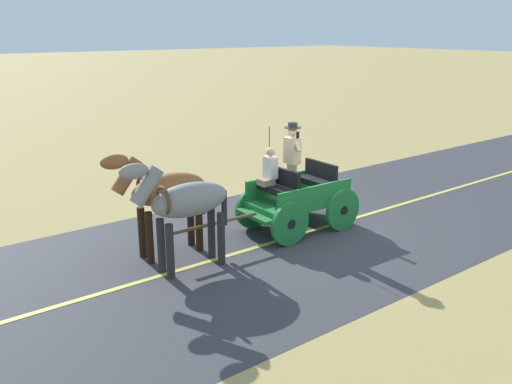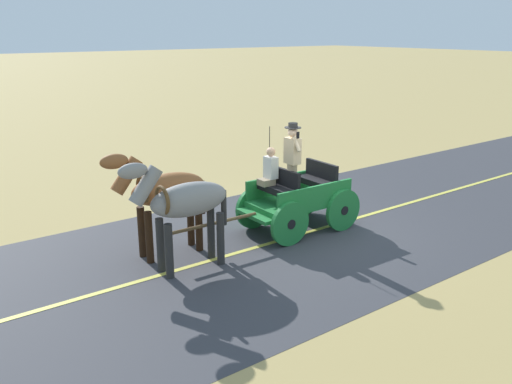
# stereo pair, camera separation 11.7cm
# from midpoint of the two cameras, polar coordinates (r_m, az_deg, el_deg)

# --- Properties ---
(ground_plane) EXTENTS (200.00, 200.00, 0.00)m
(ground_plane) POSITION_cam_midpoint_polar(r_m,az_deg,el_deg) (12.43, 6.42, -4.06)
(ground_plane) COLOR tan
(road_surface) EXTENTS (6.58, 160.00, 0.01)m
(road_surface) POSITION_cam_midpoint_polar(r_m,az_deg,el_deg) (12.43, 6.42, -4.04)
(road_surface) COLOR #38383D
(road_surface) RESTS_ON ground
(road_centre_stripe) EXTENTS (0.12, 160.00, 0.00)m
(road_centre_stripe) POSITION_cam_midpoint_polar(r_m,az_deg,el_deg) (12.43, 6.42, -4.02)
(road_centre_stripe) COLOR #DBCC4C
(road_centre_stripe) RESTS_ON road_surface
(horse_drawn_carriage) EXTENTS (1.46, 4.51, 2.50)m
(horse_drawn_carriage) POSITION_cam_midpoint_polar(r_m,az_deg,el_deg) (12.19, 4.48, -0.37)
(horse_drawn_carriage) COLOR #1E7233
(horse_drawn_carriage) RESTS_ON ground
(horse_near_side) EXTENTS (0.61, 2.13, 2.21)m
(horse_near_side) POSITION_cam_midpoint_polar(r_m,az_deg,el_deg) (10.08, -7.24, -1.13)
(horse_near_side) COLOR gray
(horse_near_side) RESTS_ON ground
(horse_off_side) EXTENTS (0.63, 2.13, 2.21)m
(horse_off_side) POSITION_cam_midpoint_polar(r_m,az_deg,el_deg) (10.79, -9.37, -0.01)
(horse_off_side) COLOR brown
(horse_off_side) RESTS_ON ground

